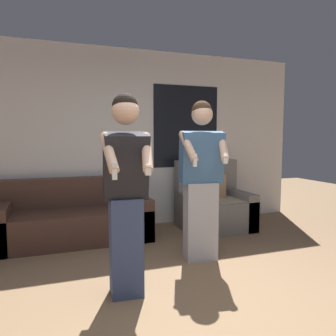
# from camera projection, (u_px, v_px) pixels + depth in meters

# --- Properties ---
(ground_plane) EXTENTS (14.00, 14.00, 0.00)m
(ground_plane) POSITION_uv_depth(u_px,v_px,m) (197.00, 334.00, 2.29)
(ground_plane) COLOR #846647
(wall_back) EXTENTS (6.11, 0.07, 2.70)m
(wall_back) POSITION_uv_depth(u_px,v_px,m) (116.00, 139.00, 4.95)
(wall_back) COLOR silver
(wall_back) RESTS_ON ground_plane
(couch) EXTENTS (2.03, 0.86, 0.81)m
(couch) POSITION_uv_depth(u_px,v_px,m) (72.00, 219.00, 4.38)
(couch) COLOR #472D23
(couch) RESTS_ON ground_plane
(armchair) EXTENTS (1.00, 0.84, 1.02)m
(armchair) POSITION_uv_depth(u_px,v_px,m) (213.00, 206.00, 4.97)
(armchair) COLOR slate
(armchair) RESTS_ON ground_plane
(person_left) EXTENTS (0.43, 0.51, 1.74)m
(person_left) POSITION_uv_depth(u_px,v_px,m) (126.00, 192.00, 2.77)
(person_left) COLOR #384770
(person_left) RESTS_ON ground_plane
(person_right) EXTENTS (0.52, 0.53, 1.77)m
(person_right) POSITION_uv_depth(u_px,v_px,m) (201.00, 180.00, 3.62)
(person_right) COLOR #B2B2B7
(person_right) RESTS_ON ground_plane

